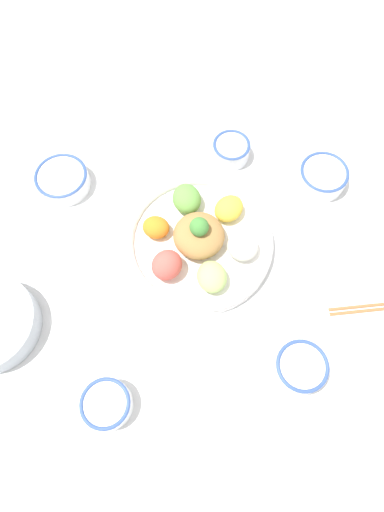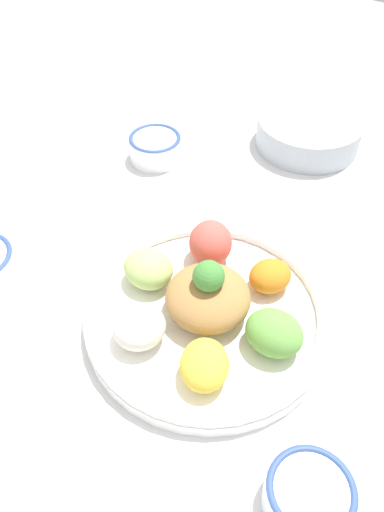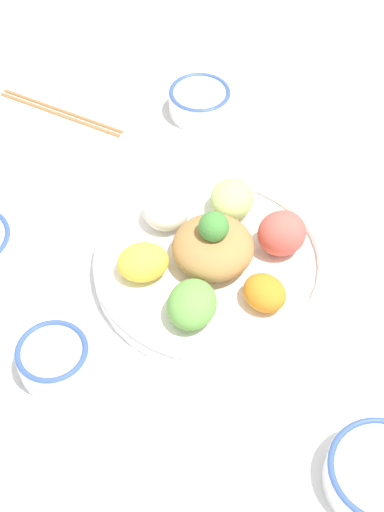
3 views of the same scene
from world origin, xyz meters
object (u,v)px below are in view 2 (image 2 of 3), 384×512
at_px(sauce_bowl_dark, 155,147).
at_px(serving_spoon_main, 376,221).
at_px(sauce_bowl_red, 309,496).
at_px(side_serving_bowl, 308,131).
at_px(salad_platter, 207,307).

bearing_deg(sauce_bowl_dark, serving_spoon_main, -171.54).
relative_size(sauce_bowl_red, side_serving_bowl, 0.46).
distance_m(sauce_bowl_red, sauce_bowl_dark, 0.62).
xyz_separation_m(sauce_bowl_red, serving_spoon_main, (0.09, -0.45, -0.02)).
relative_size(salad_platter, serving_spoon_main, 2.72).
relative_size(salad_platter, side_serving_bowl, 1.68).
distance_m(sauce_bowl_red, serving_spoon_main, 0.46).
height_order(sauce_bowl_red, sauce_bowl_dark, same).
bearing_deg(sauce_bowl_red, serving_spoon_main, -78.91).
distance_m(salad_platter, serving_spoon_main, 0.33).
relative_size(sauce_bowl_dark, side_serving_bowl, 0.49).
distance_m(sauce_bowl_dark, serving_spoon_main, 0.40).
bearing_deg(serving_spoon_main, side_serving_bowl, 114.91).
height_order(sauce_bowl_dark, serving_spoon_main, sauce_bowl_dark).
relative_size(sauce_bowl_red, sauce_bowl_dark, 0.94).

